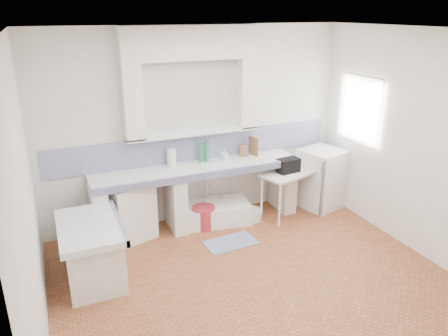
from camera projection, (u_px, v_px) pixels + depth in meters
name	position (u px, v px, depth m)	size (l,w,h in m)	color
floor	(258.00, 285.00, 4.96)	(4.50, 4.50, 0.00)	#A15A35
ceiling	(266.00, 30.00, 3.99)	(4.50, 4.50, 0.00)	white
wall_back	(197.00, 126.00, 6.20)	(4.50, 4.50, 0.00)	white
wall_front	(408.00, 274.00, 2.75)	(4.50, 4.50, 0.00)	white
wall_left	(26.00, 208.00, 3.64)	(4.50, 4.50, 0.00)	white
wall_right	(424.00, 146.00, 5.30)	(4.50, 4.50, 0.00)	white
alcove_mass	(191.00, 43.00, 5.65)	(1.90, 0.25, 0.45)	white
window_frame	(370.00, 109.00, 6.33)	(0.35, 0.86, 1.06)	#3B2512
lace_valance	(365.00, 84.00, 6.14)	(0.01, 0.84, 0.24)	white
counter_slab	(198.00, 169.00, 6.09)	(3.00, 0.60, 0.08)	white
counter_lip	(205.00, 176.00, 5.85)	(3.00, 0.04, 0.10)	navy
counter_pier_left	(100.00, 215.00, 5.73)	(0.20, 0.55, 0.82)	white
counter_pier_mid	(176.00, 202.00, 6.12)	(0.20, 0.55, 0.82)	white
counter_pier_right	(283.00, 184.00, 6.76)	(0.20, 0.55, 0.82)	white
peninsula_top	(90.00, 227.00, 4.88)	(0.70, 1.10, 0.08)	white
peninsula_base	(93.00, 254.00, 5.00)	(0.60, 1.00, 0.62)	white
peninsula_lip	(119.00, 222.00, 5.00)	(0.04, 1.10, 0.10)	navy
backsplash	(198.00, 147.00, 6.29)	(4.27, 0.03, 0.40)	navy
stove	(130.00, 210.00, 5.90)	(0.56, 0.54, 0.80)	white
sink	(212.00, 213.00, 6.41)	(1.08, 0.59, 0.26)	white
side_table	(288.00, 194.00, 6.54)	(0.85, 0.47, 0.04)	white
fridge	(321.00, 178.00, 6.82)	(0.61, 0.61, 0.94)	white
bucket_red	(204.00, 217.00, 6.23)	(0.34, 0.34, 0.32)	#B62734
bucket_orange	(219.00, 215.00, 6.37)	(0.27, 0.27, 0.25)	#CA5020
bucket_blue	(234.00, 213.00, 6.40)	(0.31, 0.31, 0.29)	#274FB2
basin_white	(250.00, 214.00, 6.51)	(0.36, 0.36, 0.14)	white
water_bottle_a	(207.00, 207.00, 6.53)	(0.09, 0.09, 0.32)	silver
water_bottle_b	(221.00, 206.00, 6.62)	(0.08, 0.08, 0.29)	silver
black_bag	(288.00, 165.00, 6.39)	(0.33, 0.19, 0.21)	black
green_bottle_a	(201.00, 153.00, 6.19)	(0.06, 0.06, 0.29)	#2B7849
green_bottle_b	(206.00, 152.00, 6.22)	(0.07, 0.07, 0.30)	#2B7849
knife_block	(243.00, 150.00, 6.46)	(0.09, 0.08, 0.19)	olive
cutting_board	(253.00, 146.00, 6.51)	(0.02, 0.20, 0.28)	olive
paper_towel	(172.00, 158.00, 6.04)	(0.13, 0.13, 0.26)	white
soap_bottle	(224.00, 155.00, 6.30)	(0.08, 0.08, 0.18)	white
rug	(231.00, 242.00, 5.85)	(0.70, 0.40, 0.01)	#314F7D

